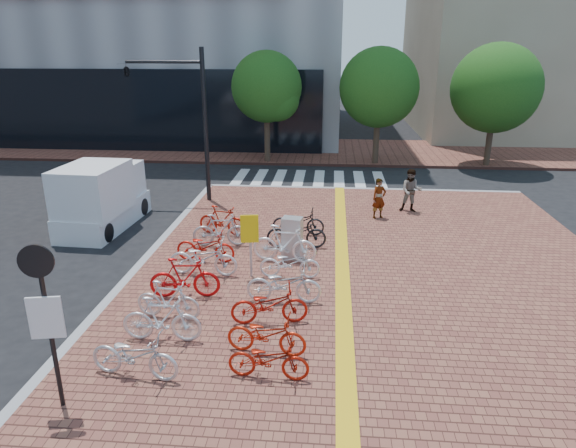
# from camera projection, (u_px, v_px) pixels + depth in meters

# --- Properties ---
(ground) EXTENTS (120.00, 120.00, 0.00)m
(ground) POSITION_uv_depth(u_px,v_px,m) (260.00, 322.00, 12.33)
(ground) COLOR black
(ground) RESTS_ON ground
(kerb_north) EXTENTS (14.00, 0.25, 0.15)m
(kerb_north) POSITION_uv_depth(u_px,v_px,m) (362.00, 190.00, 23.35)
(kerb_north) COLOR gray
(kerb_north) RESTS_ON ground
(far_sidewalk) EXTENTS (70.00, 8.00, 0.15)m
(far_sidewalk) POSITION_uv_depth(u_px,v_px,m) (306.00, 151.00, 32.07)
(far_sidewalk) COLOR brown
(far_sidewalk) RESTS_ON ground
(building_beige) EXTENTS (20.00, 18.00, 18.00)m
(building_beige) POSITION_uv_depth(u_px,v_px,m) (558.00, 7.00, 38.02)
(building_beige) COLOR gray
(building_beige) RESTS_ON ground
(crosswalk) EXTENTS (7.50, 4.00, 0.01)m
(crosswalk) POSITION_uv_depth(u_px,v_px,m) (309.00, 179.00, 25.46)
(crosswalk) COLOR silver
(crosswalk) RESTS_ON ground
(street_trees) EXTENTS (16.20, 4.60, 6.35)m
(street_trees) POSITION_uv_depth(u_px,v_px,m) (399.00, 90.00, 27.00)
(street_trees) COLOR #38281E
(street_trees) RESTS_ON far_sidewalk
(bike_0) EXTENTS (1.88, 0.87, 0.95)m
(bike_0) POSITION_uv_depth(u_px,v_px,m) (134.00, 355.00, 9.90)
(bike_0) COLOR silver
(bike_0) RESTS_ON sidewalk
(bike_1) EXTENTS (1.76, 0.51, 1.05)m
(bike_1) POSITION_uv_depth(u_px,v_px,m) (162.00, 319.00, 11.11)
(bike_1) COLOR white
(bike_1) RESTS_ON sidewalk
(bike_2) EXTENTS (1.62, 0.64, 0.95)m
(bike_2) POSITION_uv_depth(u_px,v_px,m) (168.00, 300.00, 12.06)
(bike_2) COLOR silver
(bike_2) RESTS_ON sidewalk
(bike_3) EXTENTS (1.84, 0.70, 1.08)m
(bike_3) POSITION_uv_depth(u_px,v_px,m) (185.00, 278.00, 13.06)
(bike_3) COLOR red
(bike_3) RESTS_ON sidewalk
(bike_4) EXTENTS (1.97, 0.77, 1.02)m
(bike_4) POSITION_uv_depth(u_px,v_px,m) (203.00, 258.00, 14.37)
(bike_4) COLOR silver
(bike_4) RESTS_ON sidewalk
(bike_5) EXTENTS (1.84, 0.77, 0.94)m
(bike_5) POSITION_uv_depth(u_px,v_px,m) (205.00, 246.00, 15.30)
(bike_5) COLOR red
(bike_5) RESTS_ON sidewalk
(bike_6) EXTENTS (1.83, 0.72, 1.07)m
(bike_6) POSITION_uv_depth(u_px,v_px,m) (220.00, 230.00, 16.44)
(bike_6) COLOR #B5B5BA
(bike_6) RESTS_ON sidewalk
(bike_7) EXTENTS (1.75, 0.80, 1.01)m
(bike_7) POSITION_uv_depth(u_px,v_px,m) (222.00, 220.00, 17.47)
(bike_7) COLOR #A0180B
(bike_7) RESTS_ON sidewalk
(bike_8) EXTENTS (1.62, 0.63, 0.83)m
(bike_8) POSITION_uv_depth(u_px,v_px,m) (268.00, 359.00, 9.88)
(bike_8) COLOR #A61B0B
(bike_8) RESTS_ON sidewalk
(bike_9) EXTENTS (1.75, 0.79, 0.89)m
(bike_9) POSITION_uv_depth(u_px,v_px,m) (266.00, 334.00, 10.68)
(bike_9) COLOR red
(bike_9) RESTS_ON sidewalk
(bike_10) EXTENTS (1.87, 0.91, 0.94)m
(bike_10) POSITION_uv_depth(u_px,v_px,m) (269.00, 305.00, 11.85)
(bike_10) COLOR #A7160B
(bike_10) RESTS_ON sidewalk
(bike_11) EXTENTS (1.89, 0.67, 0.99)m
(bike_11) POSITION_uv_depth(u_px,v_px,m) (284.00, 284.00, 12.83)
(bike_11) COLOR silver
(bike_11) RESTS_ON sidewalk
(bike_12) EXTENTS (1.69, 0.61, 0.88)m
(bike_12) POSITION_uv_depth(u_px,v_px,m) (290.00, 263.00, 14.20)
(bike_12) COLOR white
(bike_12) RESTS_ON sidewalk
(bike_13) EXTENTS (1.98, 0.78, 1.16)m
(bike_13) POSITION_uv_depth(u_px,v_px,m) (284.00, 244.00, 15.18)
(bike_13) COLOR white
(bike_13) RESTS_ON sidewalk
(bike_14) EXTENTS (1.93, 0.73, 1.00)m
(bike_14) POSITION_uv_depth(u_px,v_px,m) (296.00, 233.00, 16.34)
(bike_14) COLOR black
(bike_14) RESTS_ON sidewalk
(bike_15) EXTENTS (1.79, 0.68, 0.93)m
(bike_15) POSITION_uv_depth(u_px,v_px,m) (298.00, 222.00, 17.47)
(bike_15) COLOR black
(bike_15) RESTS_ON sidewalk
(pedestrian_a) EXTENTS (0.65, 0.55, 1.51)m
(pedestrian_a) POSITION_uv_depth(u_px,v_px,m) (379.00, 198.00, 19.09)
(pedestrian_a) COLOR gray
(pedestrian_a) RESTS_ON sidewalk
(pedestrian_b) EXTENTS (0.90, 0.74, 1.68)m
(pedestrian_b) POSITION_uv_depth(u_px,v_px,m) (411.00, 191.00, 19.79)
(pedestrian_b) COLOR #525968
(pedestrian_b) RESTS_ON sidewalk
(utility_box) EXTENTS (0.65, 0.52, 1.29)m
(utility_box) POSITION_uv_depth(u_px,v_px,m) (292.00, 238.00, 15.48)
(utility_box) COLOR #BBBBC0
(utility_box) RESTS_ON sidewalk
(yellow_sign) EXTENTS (0.49, 0.15, 1.82)m
(yellow_sign) POSITION_uv_depth(u_px,v_px,m) (250.00, 234.00, 13.99)
(yellow_sign) COLOR #B7B7BC
(yellow_sign) RESTS_ON sidewalk
(notice_sign) EXTENTS (0.58, 0.19, 3.13)m
(notice_sign) POSITION_uv_depth(u_px,v_px,m) (45.00, 308.00, 8.58)
(notice_sign) COLOR black
(notice_sign) RESTS_ON sidewalk
(traffic_light_pole) EXTENTS (3.28, 1.26, 6.10)m
(traffic_light_pole) POSITION_uv_depth(u_px,v_px,m) (169.00, 97.00, 20.36)
(traffic_light_pole) COLOR black
(traffic_light_pole) RESTS_ON sidewalk
(box_truck) EXTENTS (2.04, 4.31, 2.44)m
(box_truck) POSITION_uv_depth(u_px,v_px,m) (101.00, 197.00, 18.42)
(box_truck) COLOR white
(box_truck) RESTS_ON ground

